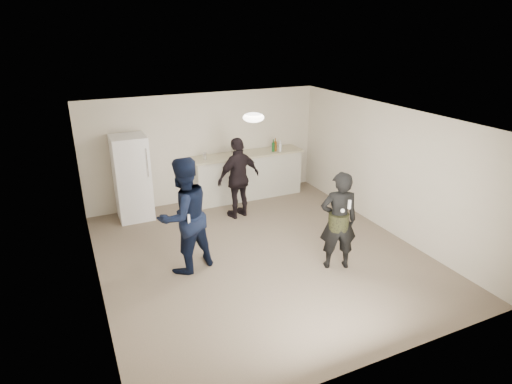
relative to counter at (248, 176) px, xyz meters
name	(u,v)px	position (x,y,z in m)	size (l,w,h in m)	color
floor	(261,255)	(-0.92, -2.67, -0.53)	(6.00, 6.00, 0.00)	#6B5B4C
ceiling	(261,118)	(-0.92, -2.67, 1.98)	(6.00, 6.00, 0.00)	silver
wall_back	(205,148)	(-0.92, 0.33, 0.72)	(6.00, 6.00, 0.00)	beige
wall_front	(376,279)	(-0.92, -5.67, 0.72)	(6.00, 6.00, 0.00)	beige
wall_left	(91,219)	(-3.67, -2.67, 0.72)	(6.00, 6.00, 0.00)	beige
wall_right	(388,169)	(1.83, -2.67, 0.72)	(6.00, 6.00, 0.00)	beige
counter	(248,176)	(0.00, 0.00, 0.00)	(2.60, 0.56, 1.05)	beige
counter_top	(247,154)	(0.00, 0.00, 0.55)	(2.68, 0.64, 0.04)	beige
fridge	(132,178)	(-2.67, -0.07, 0.38)	(0.70, 0.70, 1.80)	white
fridge_handle	(147,163)	(-2.39, -0.44, 0.78)	(0.02, 0.02, 0.60)	silver
ceiling_dome	(253,117)	(-0.92, -2.37, 1.93)	(0.36, 0.36, 0.16)	white
shaker	(205,156)	(-1.06, -0.06, 0.65)	(0.08, 0.08, 0.17)	silver
man	(184,216)	(-2.25, -2.56, 0.46)	(0.96, 0.75, 1.97)	#0D1A39
woman	(338,221)	(0.09, -3.56, 0.33)	(0.63, 0.41, 1.72)	black
camo_shorts	(338,221)	(0.09, -3.56, 0.32)	(0.34, 0.34, 0.28)	#2F3418
spectator	(239,178)	(-0.62, -0.94, 0.35)	(1.02, 0.43, 1.75)	black
remote_man	(189,219)	(-2.25, -2.84, 0.53)	(0.04, 0.04, 0.15)	white
nunchuk_man	(196,221)	(-2.13, -2.81, 0.45)	(0.07, 0.07, 0.07)	white
remote_woman	(349,205)	(0.09, -3.81, 0.72)	(0.04, 0.04, 0.15)	white
nunchuk_woman	(343,211)	(-0.01, -3.78, 0.62)	(0.07, 0.07, 0.07)	silver
bottle_cluster	(265,148)	(0.42, -0.08, 0.67)	(1.08, 0.22, 0.23)	white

